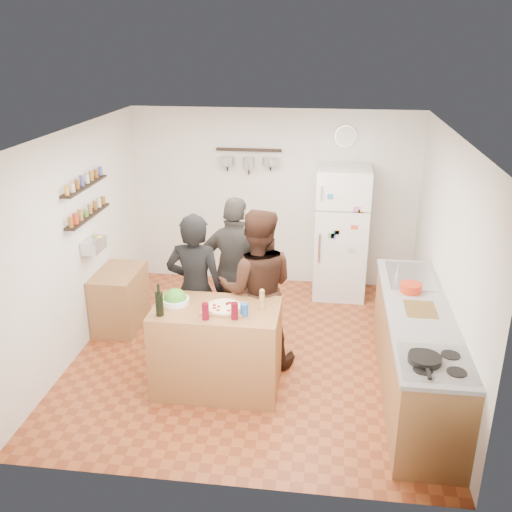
# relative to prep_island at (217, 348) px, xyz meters

# --- Properties ---
(room_shell) EXTENTS (4.20, 4.20, 4.20)m
(room_shell) POSITION_rel_prep_island_xyz_m (0.29, 1.13, 0.79)
(room_shell) COLOR brown
(room_shell) RESTS_ON ground
(prep_island) EXTENTS (1.25, 0.72, 0.91)m
(prep_island) POSITION_rel_prep_island_xyz_m (0.00, 0.00, 0.00)
(prep_island) COLOR olive
(prep_island) RESTS_ON floor
(pizza_board) EXTENTS (0.42, 0.34, 0.02)m
(pizza_board) POSITION_rel_prep_island_xyz_m (0.08, -0.02, 0.47)
(pizza_board) COLOR brown
(pizza_board) RESTS_ON prep_island
(pizza) EXTENTS (0.34, 0.34, 0.02)m
(pizza) POSITION_rel_prep_island_xyz_m (0.08, -0.02, 0.48)
(pizza) COLOR beige
(pizza) RESTS_ON pizza_board
(salad_bowl) EXTENTS (0.28, 0.28, 0.06)m
(salad_bowl) POSITION_rel_prep_island_xyz_m (-0.42, 0.05, 0.48)
(salad_bowl) COLOR silver
(salad_bowl) RESTS_ON prep_island
(wine_bottle) EXTENTS (0.08, 0.08, 0.23)m
(wine_bottle) POSITION_rel_prep_island_xyz_m (-0.50, -0.22, 0.57)
(wine_bottle) COLOR black
(wine_bottle) RESTS_ON prep_island
(wine_glass_near) EXTENTS (0.07, 0.07, 0.16)m
(wine_glass_near) POSITION_rel_prep_island_xyz_m (-0.05, -0.24, 0.54)
(wine_glass_near) COLOR #540715
(wine_glass_near) RESTS_ON prep_island
(wine_glass_far) EXTENTS (0.07, 0.07, 0.17)m
(wine_glass_far) POSITION_rel_prep_island_xyz_m (0.22, -0.20, 0.54)
(wine_glass_far) COLOR #500615
(wine_glass_far) RESTS_ON prep_island
(pepper_mill) EXTENTS (0.05, 0.05, 0.16)m
(pepper_mill) POSITION_rel_prep_island_xyz_m (0.45, 0.05, 0.54)
(pepper_mill) COLOR #A88146
(pepper_mill) RESTS_ON prep_island
(salt_canister) EXTENTS (0.08, 0.08, 0.12)m
(salt_canister) POSITION_rel_prep_island_xyz_m (0.30, -0.12, 0.52)
(salt_canister) COLOR #1B4997
(salt_canister) RESTS_ON prep_island
(person_left) EXTENTS (0.64, 0.43, 1.72)m
(person_left) POSITION_rel_prep_island_xyz_m (-0.32, 0.49, 0.40)
(person_left) COLOR black
(person_left) RESTS_ON floor
(person_center) EXTENTS (0.93, 0.76, 1.77)m
(person_center) POSITION_rel_prep_island_xyz_m (0.33, 0.55, 0.43)
(person_center) COLOR black
(person_center) RESTS_ON floor
(person_back) EXTENTS (1.10, 0.63, 1.76)m
(person_back) POSITION_rel_prep_island_xyz_m (0.04, 1.00, 0.42)
(person_back) COLOR #312E2B
(person_back) RESTS_ON floor
(counter_run) EXTENTS (0.63, 2.63, 0.90)m
(counter_run) POSITION_rel_prep_island_xyz_m (1.99, 0.19, -0.01)
(counter_run) COLOR #9E7042
(counter_run) RESTS_ON floor
(stove_top) EXTENTS (0.60, 0.62, 0.02)m
(stove_top) POSITION_rel_prep_island_xyz_m (1.99, -0.76, 0.46)
(stove_top) COLOR white
(stove_top) RESTS_ON counter_run
(skillet) EXTENTS (0.27, 0.27, 0.05)m
(skillet) POSITION_rel_prep_island_xyz_m (1.89, -0.76, 0.49)
(skillet) COLOR black
(skillet) RESTS_ON stove_top
(sink) EXTENTS (0.50, 0.80, 0.03)m
(sink) POSITION_rel_prep_island_xyz_m (1.99, 1.04, 0.46)
(sink) COLOR silver
(sink) RESTS_ON counter_run
(cutting_board) EXTENTS (0.30, 0.40, 0.02)m
(cutting_board) POSITION_rel_prep_island_xyz_m (1.99, 0.22, 0.46)
(cutting_board) COLOR olive
(cutting_board) RESTS_ON counter_run
(red_bowl) EXTENTS (0.22, 0.22, 0.09)m
(red_bowl) POSITION_rel_prep_island_xyz_m (1.94, 0.61, 0.51)
(red_bowl) COLOR red
(red_bowl) RESTS_ON counter_run
(fridge) EXTENTS (0.70, 0.68, 1.80)m
(fridge) POSITION_rel_prep_island_xyz_m (1.24, 2.49, 0.45)
(fridge) COLOR white
(fridge) RESTS_ON floor
(wall_clock) EXTENTS (0.30, 0.03, 0.30)m
(wall_clock) POSITION_rel_prep_island_xyz_m (1.24, 2.82, 1.69)
(wall_clock) COLOR silver
(wall_clock) RESTS_ON back_wall
(spice_shelf_lower) EXTENTS (0.12, 1.00, 0.02)m
(spice_shelf_lower) POSITION_rel_prep_island_xyz_m (-1.64, 0.94, 1.04)
(spice_shelf_lower) COLOR black
(spice_shelf_lower) RESTS_ON left_wall
(spice_shelf_upper) EXTENTS (0.12, 1.00, 0.02)m
(spice_shelf_upper) POSITION_rel_prep_island_xyz_m (-1.64, 0.94, 1.40)
(spice_shelf_upper) COLOR black
(spice_shelf_upper) RESTS_ON left_wall
(produce_basket) EXTENTS (0.18, 0.35, 0.14)m
(produce_basket) POSITION_rel_prep_island_xyz_m (-1.61, 0.94, 0.69)
(produce_basket) COLOR silver
(produce_basket) RESTS_ON left_wall
(side_table) EXTENTS (0.50, 0.80, 0.73)m
(side_table) POSITION_rel_prep_island_xyz_m (-1.45, 1.16, -0.09)
(side_table) COLOR #935F3D
(side_table) RESTS_ON floor
(pot_rack) EXTENTS (0.90, 0.04, 0.04)m
(pot_rack) POSITION_rel_prep_island_xyz_m (-0.06, 2.74, 1.49)
(pot_rack) COLOR black
(pot_rack) RESTS_ON back_wall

